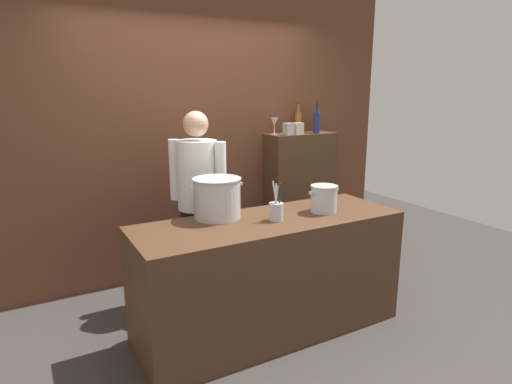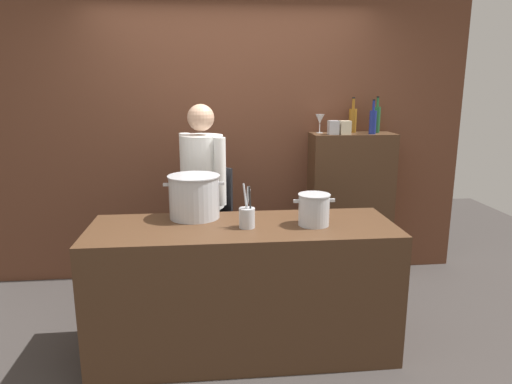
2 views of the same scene
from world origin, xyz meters
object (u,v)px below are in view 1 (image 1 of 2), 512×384
(stockpot_large, at_px, (217,198))
(wine_glass_tall, at_px, (274,122))
(utensil_crock, at_px, (276,211))
(wine_bottle_cobalt, at_px, (317,123))
(spice_tin_cream, at_px, (298,129))
(wine_bottle_amber, at_px, (298,122))
(spice_tin_silver, at_px, (289,129))
(chef, at_px, (198,194))
(stockpot_small, at_px, (324,199))
(wine_bottle_green, at_px, (316,120))

(stockpot_large, height_order, wine_glass_tall, wine_glass_tall)
(utensil_crock, bearing_deg, wine_bottle_cobalt, 43.60)
(wine_glass_tall, bearing_deg, wine_bottle_cobalt, -16.02)
(spice_tin_cream, bearing_deg, utensil_crock, -130.24)
(wine_bottle_amber, xyz_separation_m, spice_tin_silver, (-0.22, -0.15, -0.06))
(chef, distance_m, spice_tin_cream, 1.39)
(stockpot_small, xyz_separation_m, spice_tin_cream, (0.52, 1.13, 0.43))
(stockpot_large, xyz_separation_m, wine_bottle_cobalt, (1.57, 0.89, 0.44))
(chef, height_order, wine_glass_tall, chef)
(chef, relative_size, spice_tin_cream, 13.68)
(wine_bottle_green, relative_size, spice_tin_silver, 2.71)
(stockpot_small, height_order, wine_bottle_green, wine_bottle_green)
(chef, bearing_deg, stockpot_small, -175.58)
(chef, distance_m, wine_bottle_cobalt, 1.64)
(utensil_crock, xyz_separation_m, wine_bottle_cobalt, (1.22, 1.16, 0.51))
(stockpot_small, xyz_separation_m, wine_bottle_green, (0.86, 1.26, 0.49))
(chef, distance_m, wine_bottle_amber, 1.57)
(stockpot_large, distance_m, utensil_crock, 0.44)
(wine_bottle_green, bearing_deg, utensil_crock, -135.56)
(stockpot_large, height_order, wine_bottle_amber, wine_bottle_amber)
(stockpot_small, relative_size, wine_glass_tall, 1.62)
(wine_glass_tall, distance_m, spice_tin_cream, 0.25)
(wine_bottle_green, xyz_separation_m, spice_tin_silver, (-0.43, -0.11, -0.07))
(spice_tin_cream, bearing_deg, chef, -164.18)
(chef, relative_size, wine_glass_tall, 9.77)
(wine_bottle_green, height_order, wine_glass_tall, wine_bottle_green)
(stockpot_small, height_order, utensil_crock, utensil_crock)
(spice_tin_silver, bearing_deg, chef, -161.96)
(chef, xyz_separation_m, wine_bottle_cobalt, (1.51, 0.38, 0.52))
(chef, distance_m, stockpot_large, 0.52)
(chef, distance_m, utensil_crock, 0.84)
(spice_tin_cream, distance_m, spice_tin_silver, 0.10)
(stockpot_large, distance_m, wine_bottle_cobalt, 1.86)
(wine_bottle_amber, relative_size, spice_tin_cream, 2.64)
(wine_glass_tall, bearing_deg, spice_tin_silver, -55.23)
(wine_bottle_cobalt, xyz_separation_m, wine_bottle_green, (0.08, 0.11, 0.01))
(utensil_crock, xyz_separation_m, wine_bottle_amber, (1.09, 1.32, 0.52))
(spice_tin_silver, bearing_deg, wine_bottle_amber, 34.90)
(stockpot_large, bearing_deg, wine_bottle_green, 31.39)
(utensil_crock, xyz_separation_m, wine_glass_tall, (0.77, 1.29, 0.52))
(stockpot_small, distance_m, wine_bottle_cobalt, 1.47)
(stockpot_small, xyz_separation_m, wine_glass_tall, (0.33, 1.28, 0.49))
(stockpot_large, relative_size, spice_tin_silver, 3.44)
(wine_glass_tall, xyz_separation_m, spice_tin_silver, (0.09, -0.13, -0.06))
(wine_bottle_amber, bearing_deg, chef, -158.91)
(stockpot_large, bearing_deg, wine_glass_tall, 42.48)
(utensil_crock, bearing_deg, stockpot_small, 1.79)
(stockpot_small, bearing_deg, wine_bottle_cobalt, 55.85)
(chef, distance_m, wine_bottle_green, 1.75)
(wine_bottle_cobalt, relative_size, spice_tin_silver, 2.52)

